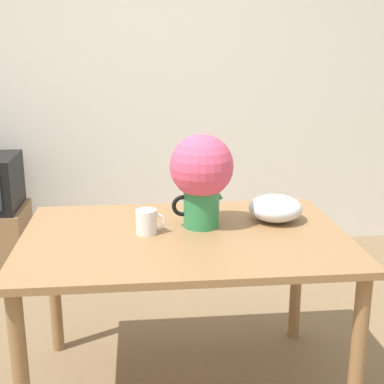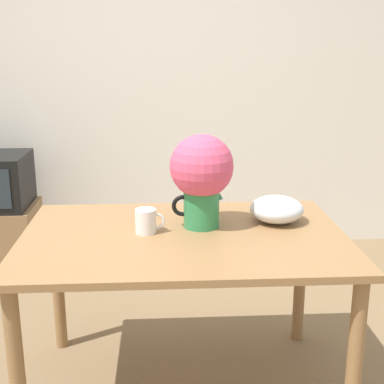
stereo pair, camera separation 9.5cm
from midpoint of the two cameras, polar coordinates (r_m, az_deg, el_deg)
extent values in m
cube|color=silver|center=(4.05, -6.41, 11.98)|extent=(8.00, 0.05, 2.60)
cube|color=olive|center=(2.29, -1.99, -4.89)|extent=(1.38, 0.93, 0.03)
cylinder|color=olive|center=(2.16, -19.01, -18.61)|extent=(0.06, 0.06, 0.73)
cylinder|color=olive|center=(2.24, 16.01, -17.00)|extent=(0.06, 0.06, 0.73)
cylinder|color=olive|center=(2.85, -15.44, -9.52)|extent=(0.06, 0.06, 0.73)
cylinder|color=olive|center=(2.91, 10.16, -8.63)|extent=(0.06, 0.06, 0.73)
cylinder|color=#2D844C|center=(2.36, -0.15, -1.64)|extent=(0.16, 0.16, 0.18)
cone|color=#2D844C|center=(2.35, 1.48, -0.14)|extent=(0.06, 0.06, 0.04)
torus|color=black|center=(2.35, -2.16, -1.49)|extent=(0.10, 0.02, 0.10)
sphere|color=#3D7033|center=(2.32, -0.15, 1.60)|extent=(0.21, 0.21, 0.21)
sphere|color=#DB4C70|center=(2.31, -0.15, 2.77)|extent=(0.28, 0.28, 0.28)
cylinder|color=white|center=(2.29, -6.08, -3.19)|extent=(0.09, 0.09, 0.11)
torus|color=white|center=(2.29, -4.90, -3.15)|extent=(0.07, 0.01, 0.07)
ellipsoid|color=silver|center=(2.46, 7.80, -1.72)|extent=(0.24, 0.24, 0.12)
camera|label=1|loc=(0.05, -91.17, -0.33)|focal=50.00mm
camera|label=2|loc=(0.05, 88.83, 0.33)|focal=50.00mm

